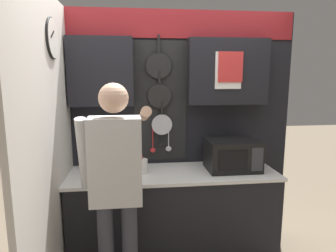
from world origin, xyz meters
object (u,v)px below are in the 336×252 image
microwave (232,155)px  knife_block (104,165)px  person (116,178)px  utensil_crock (141,165)px

microwave → knife_block: microwave is taller
microwave → knife_block: (-1.22, 0.00, -0.06)m
knife_block → microwave: bearing=-0.0°
knife_block → person: person is taller
knife_block → utensil_crock: size_ratio=0.73×
knife_block → utensil_crock: bearing=0.4°
utensil_crock → microwave: bearing=-0.2°
microwave → utensil_crock: bearing=179.8°
microwave → person: person is taller
utensil_crock → person: person is taller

